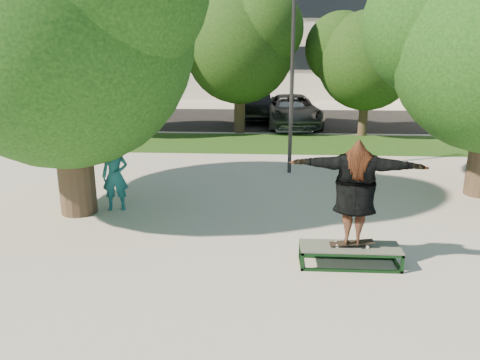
# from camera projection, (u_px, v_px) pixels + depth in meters

# --- Properties ---
(ground) EXTENTS (120.00, 120.00, 0.00)m
(ground) POSITION_uv_depth(u_px,v_px,m) (252.00, 232.00, 10.08)
(ground) COLOR #AEAAA0
(ground) RESTS_ON ground
(grass_strip) EXTENTS (30.00, 4.00, 0.02)m
(grass_strip) POSITION_uv_depth(u_px,v_px,m) (285.00, 143.00, 19.13)
(grass_strip) COLOR #1B4112
(grass_strip) RESTS_ON ground
(asphalt_strip) EXTENTS (40.00, 8.00, 0.01)m
(asphalt_strip) POSITION_uv_depth(u_px,v_px,m) (262.00, 119.00, 25.43)
(asphalt_strip) COLOR black
(asphalt_strip) RESTS_ON ground
(tree_left) EXTENTS (6.96, 5.95, 7.12)m
(tree_left) POSITION_uv_depth(u_px,v_px,m) (58.00, 19.00, 10.15)
(tree_left) COLOR #38281E
(tree_left) RESTS_ON ground
(bg_tree_left) EXTENTS (5.28, 4.51, 5.77)m
(bg_tree_left) POSITION_uv_depth(u_px,v_px,m) (109.00, 49.00, 20.04)
(bg_tree_left) COLOR #38281E
(bg_tree_left) RESTS_ON ground
(bg_tree_mid) EXTENTS (5.76, 4.92, 6.24)m
(bg_tree_mid) POSITION_uv_depth(u_px,v_px,m) (238.00, 42.00, 20.61)
(bg_tree_mid) COLOR #38281E
(bg_tree_mid) RESTS_ON ground
(bg_tree_right) EXTENTS (5.04, 4.31, 5.43)m
(bg_tree_right) POSITION_uv_depth(u_px,v_px,m) (366.00, 55.00, 19.96)
(bg_tree_right) COLOR #38281E
(bg_tree_right) RESTS_ON ground
(lamppost) EXTENTS (0.25, 0.15, 6.11)m
(lamppost) POSITION_uv_depth(u_px,v_px,m) (292.00, 71.00, 13.95)
(lamppost) COLOR #2D2D30
(lamppost) RESTS_ON ground
(grind_box) EXTENTS (1.80, 0.60, 0.38)m
(grind_box) POSITION_uv_depth(u_px,v_px,m) (349.00, 256.00, 8.52)
(grind_box) COLOR black
(grind_box) RESTS_ON ground
(skater_rig) EXTENTS (2.39, 0.94, 1.97)m
(skater_rig) POSITION_uv_depth(u_px,v_px,m) (355.00, 192.00, 8.18)
(skater_rig) COLOR white
(skater_rig) RESTS_ON grind_box
(bystander) EXTENTS (0.68, 0.51, 1.70)m
(bystander) POSITION_uv_depth(u_px,v_px,m) (115.00, 176.00, 11.27)
(bystander) COLOR #1A6265
(bystander) RESTS_ON ground
(car_silver_a) EXTENTS (2.49, 4.91, 1.60)m
(car_silver_a) POSITION_uv_depth(u_px,v_px,m) (118.00, 102.00, 26.15)
(car_silver_a) COLOR #AEAEB3
(car_silver_a) RESTS_ON asphalt_strip
(car_dark) EXTENTS (2.26, 5.02, 1.60)m
(car_dark) POSITION_uv_depth(u_px,v_px,m) (253.00, 105.00, 25.19)
(car_dark) COLOR black
(car_dark) RESTS_ON asphalt_strip
(car_grey) EXTENTS (3.00, 5.67, 1.52)m
(car_grey) POSITION_uv_depth(u_px,v_px,m) (292.00, 110.00, 23.20)
(car_grey) COLOR #57575C
(car_grey) RESTS_ON asphalt_strip
(car_silver_b) EXTENTS (2.16, 4.61, 1.30)m
(car_silver_b) POSITION_uv_depth(u_px,v_px,m) (290.00, 114.00, 22.86)
(car_silver_b) COLOR #B8B8BD
(car_silver_b) RESTS_ON asphalt_strip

